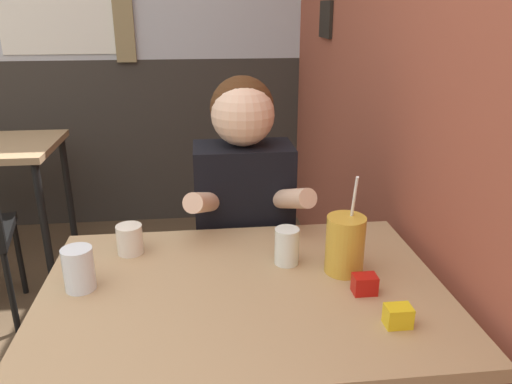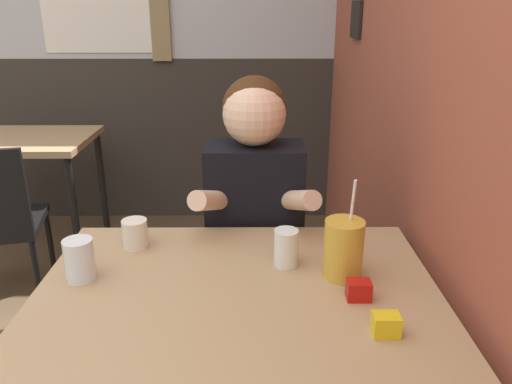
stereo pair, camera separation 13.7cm
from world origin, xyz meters
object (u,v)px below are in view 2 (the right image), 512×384
Objects in this scene: background_table at (29,154)px; person_seated at (254,233)px; cocktail_pitcher at (343,249)px; main_table at (238,309)px.

person_seated is (1.27, -1.09, 0.02)m from background_table.
person_seated reaches higher than cocktail_pitcher.
person_seated reaches higher than background_table.
main_table is 0.32m from cocktail_pitcher.
background_table is 0.60× the size of person_seated.
cocktail_pitcher reaches higher than background_table.
main_table is 1.44× the size of background_table.
cocktail_pitcher is at bearing -45.55° from background_table.
person_seated is 0.54m from cocktail_pitcher.
main_table is at bearing -168.96° from cocktail_pitcher.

